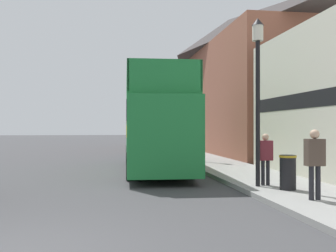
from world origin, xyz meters
TOP-DOWN VIEW (x-y plane):
  - ground_plane at (0.00, 21.00)m, footprint 144.00×144.00m
  - sidewalk at (6.64, 18.00)m, footprint 2.89×108.00m
  - brick_terrace_rear at (11.08, 24.84)m, footprint 6.00×24.89m
  - tour_bus at (3.39, 10.95)m, footprint 2.83×9.73m
  - parked_car_ahead_of_bus at (4.08, 18.77)m, footprint 1.84×4.54m
  - pedestrian_second at (6.26, 2.88)m, footprint 0.44×0.24m
  - pedestrian_third at (6.05, 5.31)m, footprint 0.40×0.22m
  - lamp_post_nearest at (5.75, 5.17)m, footprint 0.35×0.35m
  - lamp_post_second at (5.68, 14.38)m, footprint 0.35×0.35m
  - litter_bin at (6.34, 4.44)m, footprint 0.48×0.48m

SIDE VIEW (x-z plane):
  - ground_plane at x=0.00m, z-range 0.00..0.00m
  - sidewalk at x=6.64m, z-range 0.00..0.14m
  - litter_bin at x=6.34m, z-range 0.17..1.13m
  - parked_car_ahead_of_bus at x=4.08m, z-range -0.03..1.34m
  - pedestrian_third at x=6.05m, z-range 0.30..1.84m
  - pedestrian_second at x=6.26m, z-range 0.31..1.99m
  - tour_bus at x=3.39m, z-range -0.16..3.87m
  - lamp_post_nearest at x=5.75m, z-range 1.06..6.00m
  - lamp_post_second at x=5.68m, z-range 1.06..6.00m
  - brick_terrace_rear at x=11.08m, z-range 0.00..10.61m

